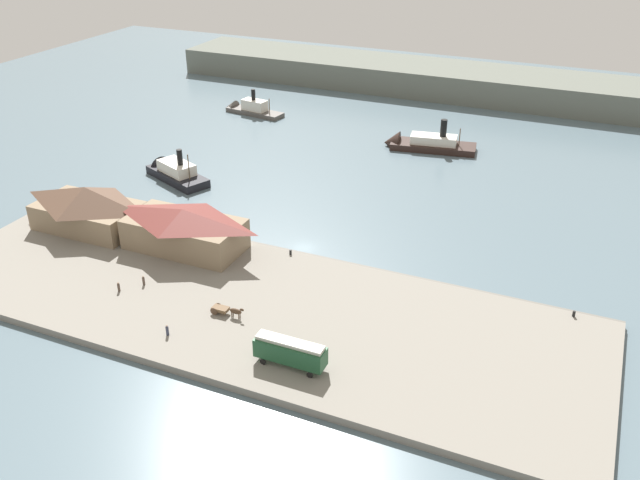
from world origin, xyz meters
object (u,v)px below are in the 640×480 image
at_px(ferry_departing_north, 249,108).
at_px(ferry_approaching_east, 421,144).
at_px(ferry_shed_customs_shed, 184,228).
at_px(horse_cart, 226,310).
at_px(ferry_shed_west_terminal, 88,207).
at_px(pedestrian_at_waters_edge, 144,281).
at_px(mooring_post_east, 574,314).
at_px(pedestrian_walking_east, 167,330).
at_px(mooring_post_center_west, 291,252).
at_px(street_tram, 290,351).
at_px(ferry_moored_west, 173,171).
at_px(pedestrian_walking_west, 119,287).

distance_m(ferry_departing_north, ferry_approaching_east, 54.25).
distance_m(ferry_shed_customs_shed, horse_cart, 23.79).
height_order(ferry_shed_west_terminal, pedestrian_at_waters_edge, ferry_shed_west_terminal).
height_order(ferry_shed_west_terminal, mooring_post_east, ferry_shed_west_terminal).
bearing_deg(ferry_approaching_east, ferry_departing_north, 171.25).
bearing_deg(ferry_shed_customs_shed, pedestrian_walking_east, -62.20).
relative_size(ferry_departing_north, ferry_approaching_east, 0.82).
distance_m(mooring_post_center_west, ferry_departing_north, 86.82).
height_order(ferry_shed_west_terminal, mooring_post_center_west, ferry_shed_west_terminal).
distance_m(ferry_shed_west_terminal, horse_cart, 41.86).
xyz_separation_m(ferry_shed_west_terminal, horse_cart, (38.86, -15.21, -3.29)).
distance_m(street_tram, pedestrian_walking_east, 19.54).
relative_size(mooring_post_center_west, ferry_approaching_east, 0.04).
bearing_deg(ferry_shed_west_terminal, mooring_post_center_west, 8.28).
bearing_deg(ferry_shed_customs_shed, ferry_moored_west, 128.27).
height_order(horse_cart, ferry_moored_west, ferry_moored_west).
xyz_separation_m(ferry_shed_customs_shed, ferry_approaching_east, (23.57, 69.17, -3.74)).
height_order(pedestrian_walking_east, ferry_departing_north, ferry_departing_north).
height_order(pedestrian_walking_east, ferry_moored_west, ferry_moored_west).
bearing_deg(street_tram, ferry_approaching_east, 95.18).
relative_size(ferry_shed_west_terminal, horse_cart, 3.62).
height_order(ferry_shed_customs_shed, mooring_post_center_west, ferry_shed_customs_shed).
distance_m(ferry_shed_west_terminal, ferry_moored_west, 29.19).
bearing_deg(horse_cart, ferry_shed_west_terminal, 158.62).
xyz_separation_m(ferry_departing_north, ferry_moored_west, (7.58, -48.95, 0.23)).
relative_size(pedestrian_walking_west, ferry_moored_west, 0.09).
height_order(mooring_post_east, ferry_approaching_east, ferry_approaching_east).
relative_size(horse_cart, ferry_departing_north, 0.28).
relative_size(ferry_approaching_east, ferry_moored_west, 1.22).
xyz_separation_m(ferry_shed_west_terminal, mooring_post_center_west, (39.50, 5.75, -3.77)).
height_order(pedestrian_at_waters_edge, mooring_post_center_west, pedestrian_at_waters_edge).
bearing_deg(ferry_shed_west_terminal, pedestrian_walking_west, -39.91).
bearing_deg(ferry_shed_customs_shed, mooring_post_center_west, 16.19).
xyz_separation_m(mooring_post_east, ferry_departing_north, (-96.21, 72.19, -0.32)).
distance_m(pedestrian_at_waters_edge, ferry_approaching_east, 85.76).
bearing_deg(mooring_post_center_west, ferry_moored_west, 150.41).
bearing_deg(mooring_post_east, ferry_shed_customs_shed, -175.47).
bearing_deg(pedestrian_at_waters_edge, mooring_post_center_west, 47.01).
height_order(ferry_shed_west_terminal, street_tram, ferry_shed_west_terminal).
bearing_deg(ferry_moored_west, ferry_departing_north, 98.80).
bearing_deg(ferry_shed_customs_shed, street_tram, -35.42).
bearing_deg(street_tram, mooring_post_east, 39.17).
distance_m(ferry_shed_customs_shed, ferry_moored_west, 36.44).
height_order(pedestrian_walking_west, pedestrian_walking_east, pedestrian_walking_east).
distance_m(ferry_shed_customs_shed, pedestrian_at_waters_edge, 13.87).
xyz_separation_m(street_tram, pedestrian_walking_east, (-19.45, -0.90, -1.60)).
height_order(ferry_shed_west_terminal, ferry_shed_customs_shed, ferry_shed_west_terminal).
bearing_deg(street_tram, pedestrian_walking_east, -177.34).
height_order(pedestrian_walking_west, pedestrian_at_waters_edge, pedestrian_walking_west).
distance_m(pedestrian_at_waters_edge, ferry_departing_north, 96.01).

